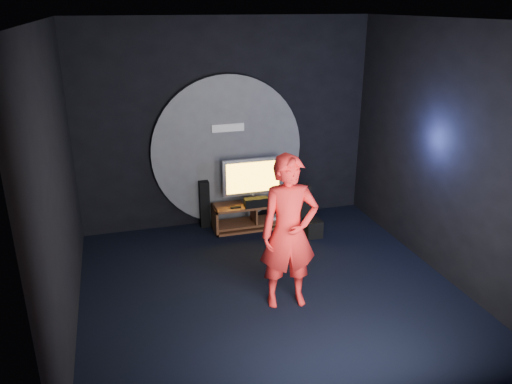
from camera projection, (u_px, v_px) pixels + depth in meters
floor at (271, 291)px, 6.79m from camera, size 5.00×5.00×0.00m
back_wall at (226, 125)px, 8.41m from camera, size 5.00×0.04×3.50m
front_wall at (370, 264)px, 3.93m from camera, size 5.00×0.04×3.50m
left_wall at (58, 189)px, 5.52m from camera, size 0.04×5.00×3.50m
right_wall at (446, 153)px, 6.83m from camera, size 0.04×5.00×3.50m
ceiling at (274, 19)px, 5.55m from camera, size 5.00×5.00×0.01m
wall_disc_panel at (228, 151)px, 8.52m from camera, size 2.60×0.11×2.60m
media_console at (254, 217)px, 8.66m from camera, size 1.42×0.45×0.45m
tv at (253, 179)px, 8.47m from camera, size 1.04×0.22×0.78m
center_speaker at (256, 202)px, 8.41m from camera, size 0.40×0.15×0.15m
remote at (236, 207)px, 8.36m from camera, size 0.18×0.05×0.02m
tower_speaker_left at (204, 204)px, 8.64m from camera, size 0.17×0.18×0.83m
tower_speaker_right at (304, 208)px, 8.45m from camera, size 0.17×0.18×0.83m
subwoofer at (313, 228)px, 8.33m from camera, size 0.27×0.27×0.30m
player at (289, 233)px, 6.19m from camera, size 0.78×0.55×2.01m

